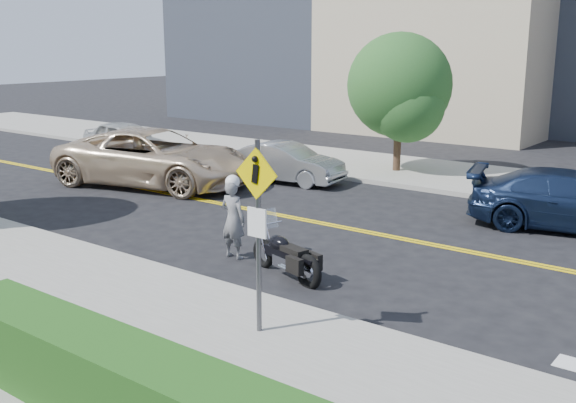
# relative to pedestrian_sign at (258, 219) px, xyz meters

# --- Properties ---
(ground_plane) EXTENTS (120.00, 120.00, 0.00)m
(ground_plane) POSITION_rel_pedestrian_sign_xyz_m (-4.20, 6.31, -1.96)
(ground_plane) COLOR black
(ground_plane) RESTS_ON ground
(sidewalk_near) EXTENTS (60.00, 5.00, 0.15)m
(sidewalk_near) POSITION_rel_pedestrian_sign_xyz_m (-4.20, -1.19, -1.89)
(sidewalk_near) COLOR #9E9B91
(sidewalk_near) RESTS_ON ground_plane
(sidewalk_far) EXTENTS (60.00, 5.00, 0.15)m
(sidewalk_far) POSITION_rel_pedestrian_sign_xyz_m (-4.20, 13.81, -1.89)
(sidewalk_far) COLOR #9E9B91
(sidewalk_far) RESTS_ON ground_plane
(pedestrian_sign) EXTENTS (0.78, 0.08, 3.00)m
(pedestrian_sign) POSITION_rel_pedestrian_sign_xyz_m (0.00, 0.00, 0.00)
(pedestrian_sign) COLOR #4C4C51
(pedestrian_sign) RESTS_ON sidewalk_near
(motorcyclist) EXTENTS (0.63, 0.42, 1.82)m
(motorcyclist) POSITION_rel_pedestrian_sign_xyz_m (-3.07, 2.83, -1.05)
(motorcyclist) COLOR #9E9DA2
(motorcyclist) RESTS_ON ground
(motorcycle) EXTENTS (2.16, 1.15, 1.26)m
(motorcycle) POSITION_rel_pedestrian_sign_xyz_m (-1.45, 2.57, -1.33)
(motorcycle) COLOR black
(motorcycle) RESTS_ON ground
(suv) EXTENTS (7.07, 4.49, 1.82)m
(suv) POSITION_rel_pedestrian_sign_xyz_m (-10.15, 6.93, -1.05)
(suv) COLOR beige
(suv) RESTS_ON ground
(parked_car_white) EXTENTS (4.45, 2.14, 1.47)m
(parked_car_white) POSITION_rel_pedestrian_sign_xyz_m (-15.06, 9.81, -1.23)
(parked_car_white) COLOR beige
(parked_car_white) RESTS_ON ground
(parked_car_silver) EXTENTS (4.09, 1.83, 1.30)m
(parked_car_silver) POSITION_rel_pedestrian_sign_xyz_m (-7.09, 9.90, -1.31)
(parked_car_silver) COLOR gray
(parked_car_silver) RESTS_ON ground
(parked_car_blue) EXTENTS (5.38, 3.21, 1.46)m
(parked_car_blue) POSITION_rel_pedestrian_sign_xyz_m (2.09, 9.60, -1.23)
(parked_car_blue) COLOR #162442
(parked_car_blue) RESTS_ON ground
(tree_far_a) EXTENTS (3.58, 3.58, 4.89)m
(tree_far_a) POSITION_rel_pedestrian_sign_xyz_m (-4.82, 13.33, 1.13)
(tree_far_a) COLOR #382619
(tree_far_a) RESTS_ON ground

